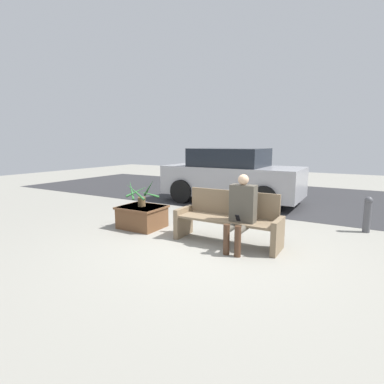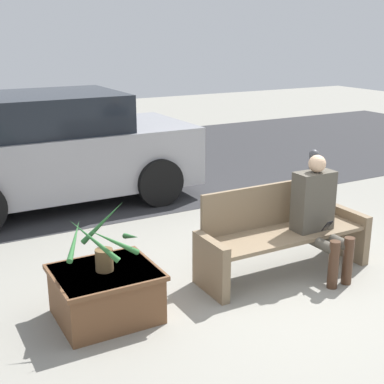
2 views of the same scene
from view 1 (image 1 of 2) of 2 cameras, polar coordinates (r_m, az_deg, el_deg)
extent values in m
plane|color=gray|center=(5.27, 3.21, -10.21)|extent=(30.00, 30.00, 0.00)
cube|color=#2D2D30|center=(10.38, 17.24, -0.87)|extent=(20.00, 6.00, 0.01)
cube|color=#7A664C|center=(5.74, -1.64, -5.66)|extent=(0.09, 0.57, 0.55)
cube|color=#7A664C|center=(5.07, 16.02, -8.06)|extent=(0.09, 0.57, 0.55)
cube|color=#7A664C|center=(5.30, 6.65, -5.25)|extent=(1.70, 0.52, 0.04)
cube|color=#7A664C|center=(5.49, 7.80, -2.10)|extent=(1.70, 0.04, 0.46)
cube|color=#4C473D|center=(5.08, 9.72, -2.13)|extent=(0.42, 0.22, 0.62)
sphere|color=tan|center=(5.00, 9.76, 2.33)|extent=(0.18, 0.18, 0.18)
cylinder|color=#4C473D|center=(4.99, 7.65, -6.60)|extent=(0.11, 0.45, 0.11)
cylinder|color=#4C473D|center=(4.93, 9.71, -6.87)|extent=(0.11, 0.45, 0.11)
cylinder|color=#472D1E|center=(4.84, 6.57, -8.98)|extent=(0.10, 0.10, 0.49)
cylinder|color=#472D1E|center=(4.77, 8.69, -9.29)|extent=(0.10, 0.10, 0.49)
cube|color=black|center=(4.91, 8.71, -4.91)|extent=(0.07, 0.09, 0.12)
cube|color=brown|center=(6.39, -9.48, -4.71)|extent=(0.84, 0.72, 0.45)
cube|color=brown|center=(6.34, -9.53, -2.89)|extent=(0.89, 0.77, 0.04)
cylinder|color=brown|center=(6.32, -9.55, -1.84)|extent=(0.16, 0.16, 0.20)
cone|color=#2D6B33|center=(6.11, -8.07, -0.44)|extent=(0.13, 0.51, 0.22)
cone|color=#2D6B33|center=(6.36, -8.18, 0.84)|extent=(0.40, 0.19, 0.40)
cone|color=#2D6B33|center=(6.51, -10.43, 0.12)|extent=(0.28, 0.47, 0.23)
cone|color=#2D6B33|center=(6.24, -11.45, 0.39)|extent=(0.37, 0.32, 0.36)
cone|color=#2D6B33|center=(6.10, -10.79, 0.07)|extent=(0.46, 0.08, 0.34)
cube|color=#99999E|center=(9.05, 7.69, 2.19)|extent=(4.01, 1.80, 0.86)
cube|color=black|center=(9.03, 7.19, 6.59)|extent=(2.08, 1.66, 0.53)
cylinder|color=black|center=(7.85, 13.51, -1.33)|extent=(0.70, 0.18, 0.70)
cylinder|color=black|center=(9.57, 16.62, 0.41)|extent=(0.70, 0.18, 0.70)
cylinder|color=black|center=(8.86, -2.04, 0.12)|extent=(0.70, 0.18, 0.70)
cylinder|color=black|center=(10.42, 3.24, 1.48)|extent=(0.70, 0.18, 0.70)
cylinder|color=#4C4C51|center=(6.89, 30.38, -4.20)|extent=(0.14, 0.14, 0.61)
sphere|color=#4C4C51|center=(6.83, 30.61, -1.39)|extent=(0.15, 0.15, 0.15)
camera|label=2|loc=(5.45, -53.97, 12.87)|focal=50.00mm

